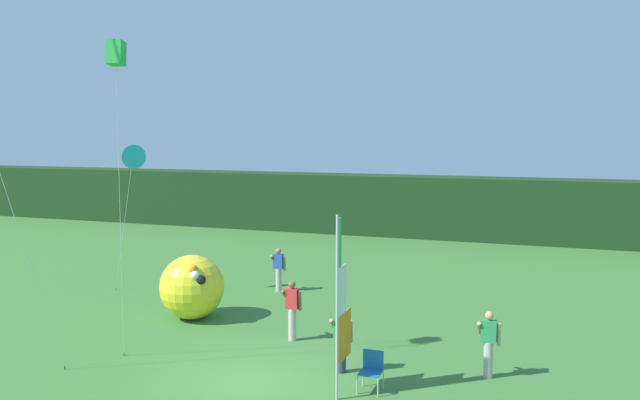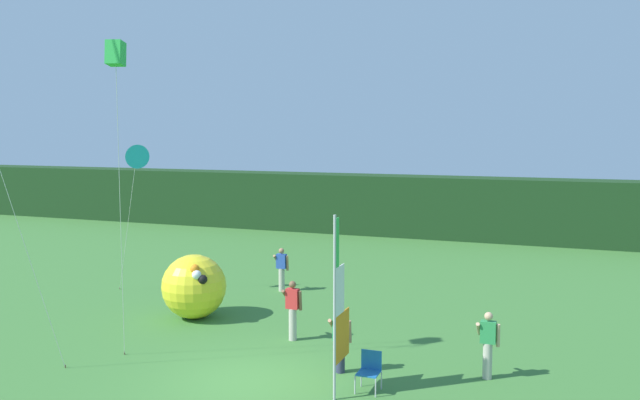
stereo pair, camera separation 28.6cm
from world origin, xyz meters
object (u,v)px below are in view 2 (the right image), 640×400
Objects in this scene: banner_flag at (339,309)px; person_mid_field at (488,343)px; person_far_left at (282,268)px; kite_green_box_0 at (116,56)px; kite_cyan_delta_1 at (136,156)px; inflatable_balloon at (194,286)px; folding_chair at (370,368)px; person_near_banner at (340,339)px; person_far_right at (293,309)px.

banner_flag is 2.53× the size of person_mid_field.
banner_flag reaches higher than person_far_left.
kite_cyan_delta_1 is (-4.25, 6.46, -2.62)m from kite_green_box_0.
kite_cyan_delta_1 is at bearing 123.37° from kite_green_box_0.
person_far_left is 6.54m from kite_cyan_delta_1.
inflatable_balloon is at bearing 146.62° from banner_flag.
person_mid_field is at bearing 34.52° from folding_chair.
person_mid_field is 0.20× the size of kite_green_box_0.
person_mid_field is 9.42m from inflatable_balloon.
banner_flag reaches higher than person_near_banner.
person_near_banner is 8.37m from person_far_left.
person_mid_field reaches higher than person_far_left.
person_far_right is at bearing -62.88° from person_far_left.
person_far_left is at bearing 74.47° from inflatable_balloon.
person_mid_field reaches higher than folding_chair.
kite_cyan_delta_1 reaches higher than person_far_left.
person_far_left is at bearing 142.92° from person_mid_field.
person_far_left is 11.10m from kite_green_box_0.
kite_cyan_delta_1 reaches higher than banner_flag.
person_near_banner reaches higher than folding_chair.
inflatable_balloon is at bearing 101.07° from kite_green_box_0.
kite_green_box_0 is at bearing -169.84° from folding_chair.
person_near_banner is at bearing 107.31° from banner_flag.
person_mid_field is at bearing 35.82° from banner_flag.
person_near_banner is (-0.41, 1.30, -1.12)m from banner_flag.
person_mid_field is 5.56m from person_far_right.
kite_green_box_0 is at bearing -161.86° from person_mid_field.
kite_green_box_0 reaches higher than kite_cyan_delta_1.
banner_flag is at bearing -31.66° from kite_cyan_delta_1.
person_far_left is (-4.66, 6.95, 0.01)m from person_near_banner.
person_far_left is at bearing 121.55° from banner_flag.
banner_flag is 7.51m from inflatable_balloon.
kite_green_box_0 is at bearing -91.58° from person_far_left.
person_mid_field is 2.96m from folding_chair.
person_mid_field is at bearing -10.55° from person_far_right.
kite_green_box_0 is at bearing -78.93° from inflatable_balloon.
banner_flag reaches higher than folding_chair.
person_far_left is (-5.07, 8.25, -1.11)m from banner_flag.
kite_cyan_delta_1 is (-4.50, -2.36, 4.13)m from person_far_left.
person_mid_field is at bearing -37.08° from person_far_left.
folding_chair is (0.57, 0.49, -1.45)m from banner_flag.
inflatable_balloon reaches higher than person_far_left.
person_far_right reaches higher than folding_chair.
person_mid_field is 10.10m from person_far_left.
person_mid_field reaches higher than person_near_banner.
banner_flag reaches higher than inflatable_balloon.
person_far_left reaches higher than folding_chair.
person_far_left is 9.60m from folding_chair.
person_mid_field is 1.82× the size of folding_chair.
banner_flag is 0.51× the size of kite_green_box_0.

